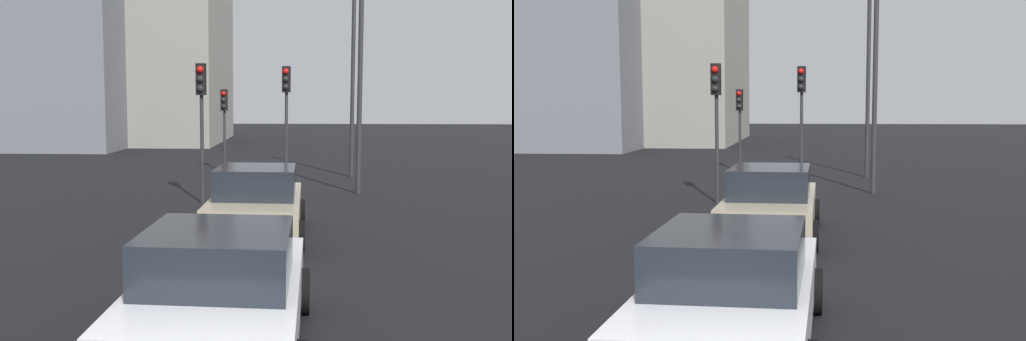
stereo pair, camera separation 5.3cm
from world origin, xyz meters
TOP-DOWN VIEW (x-y plane):
  - car_beige_lead at (8.99, 0.17)m, footprint 4.23×2.18m
  - car_white_second at (3.00, 0.22)m, footprint 4.18×2.21m
  - traffic_light_near_left at (21.19, 2.32)m, footprint 0.32×0.29m
  - traffic_light_near_right at (17.01, -0.36)m, footprint 0.33×0.30m
  - traffic_light_far_left at (13.20, 2.03)m, footprint 0.32×0.29m
  - street_lamp_kerbside at (15.49, -2.73)m, footprint 0.56×0.36m
  - street_lamp_far at (19.86, -2.93)m, footprint 0.56×0.36m
  - building_facade_left at (41.44, 10.00)m, footprint 15.04×10.41m
  - building_facade_center at (34.38, 16.00)m, footprint 9.81×11.73m

SIDE VIEW (x-z plane):
  - car_white_second at x=3.00m, z-range -0.02..1.48m
  - car_beige_lead at x=8.99m, z-range -0.03..1.54m
  - traffic_light_near_left at x=21.19m, z-range 0.78..4.30m
  - traffic_light_far_left at x=13.20m, z-range 0.89..4.96m
  - traffic_light_near_right at x=17.01m, z-range 0.92..5.12m
  - street_lamp_kerbside at x=15.49m, z-range 0.64..7.29m
  - street_lamp_far at x=19.86m, z-range 0.65..8.07m
  - building_facade_center at x=34.38m, z-range 0.00..10.43m
  - building_facade_left at x=41.44m, z-range 0.00..15.43m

